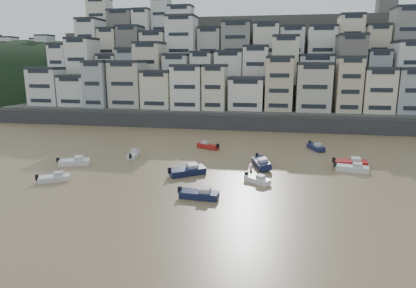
% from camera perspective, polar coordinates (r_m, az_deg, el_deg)
% --- Properties ---
extents(ground, '(400.00, 400.00, 0.00)m').
position_cam_1_polar(ground, '(34.88, -26.25, -16.55)').
color(ground, '#91784E').
rests_on(ground, ground).
extents(sea_strip, '(340.00, 340.00, 0.00)m').
position_cam_1_polar(sea_strip, '(213.48, -26.92, 6.86)').
color(sea_strip, '#404C5B').
rests_on(sea_strip, ground).
extents(harbor_wall, '(140.00, 3.00, 3.50)m').
position_cam_1_polar(harbor_wall, '(90.57, 4.50, 3.33)').
color(harbor_wall, '#38383A').
rests_on(harbor_wall, ground).
extents(hillside, '(141.04, 66.00, 50.00)m').
position_cam_1_polar(hillside, '(128.86, 8.71, 10.99)').
color(hillside, '#4C4C47').
rests_on(hillside, ground).
extents(headland, '(216.00, 135.00, 53.33)m').
position_cam_1_polar(headland, '(196.55, -25.19, 6.65)').
color(headland, black).
rests_on(headland, ground).
extents(boat_a, '(5.33, 2.11, 1.42)m').
position_cam_1_polar(boat_a, '(45.09, -1.39, -7.56)').
color(boat_a, '#141D3F').
rests_on(boat_a, ground).
extents(boat_b, '(4.23, 3.70, 1.16)m').
position_cam_1_polar(boat_b, '(51.16, 7.60, -5.35)').
color(boat_b, white).
rests_on(boat_b, ground).
extents(boat_c, '(5.87, 5.04, 1.60)m').
position_cam_1_polar(boat_c, '(54.15, -3.18, -4.00)').
color(boat_c, '#131A3C').
rests_on(boat_c, ground).
extents(boat_d, '(5.33, 2.51, 1.40)m').
position_cam_1_polar(boat_d, '(59.99, 21.30, -3.32)').
color(boat_d, silver).
rests_on(boat_d, ground).
extents(boat_e, '(3.76, 6.53, 1.69)m').
position_cam_1_polar(boat_e, '(58.61, 8.20, -2.78)').
color(boat_e, '#12173A').
rests_on(boat_e, ground).
extents(boat_f, '(2.07, 4.61, 1.21)m').
position_cam_1_polar(boat_f, '(65.50, -11.40, -1.48)').
color(boat_f, silver).
rests_on(boat_f, ground).
extents(boat_g, '(5.49, 1.94, 1.48)m').
position_cam_1_polar(boat_g, '(62.63, 21.09, -2.61)').
color(boat_g, '#A01315').
rests_on(boat_g, ground).
extents(boat_h, '(5.07, 3.67, 1.33)m').
position_cam_1_polar(boat_h, '(70.67, 0.00, -0.15)').
color(boat_h, maroon).
rests_on(boat_h, ground).
extents(boat_i, '(3.48, 5.22, 1.36)m').
position_cam_1_polar(boat_i, '(72.34, 16.26, -0.36)').
color(boat_i, '#141C40').
rests_on(boat_i, ground).
extents(boat_j, '(4.60, 3.65, 1.23)m').
position_cam_1_polar(boat_j, '(55.64, -22.61, -4.72)').
color(boat_j, silver).
rests_on(boat_j, ground).
extents(boat_k, '(5.43, 3.36, 1.41)m').
position_cam_1_polar(boat_k, '(62.96, -19.89, -2.47)').
color(boat_k, silver).
rests_on(boat_k, ground).
extents(person_pink, '(0.44, 0.44, 1.74)m').
position_cam_1_polar(person_pink, '(54.10, 6.63, -4.01)').
color(person_pink, '#D9999D').
rests_on(person_pink, ground).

